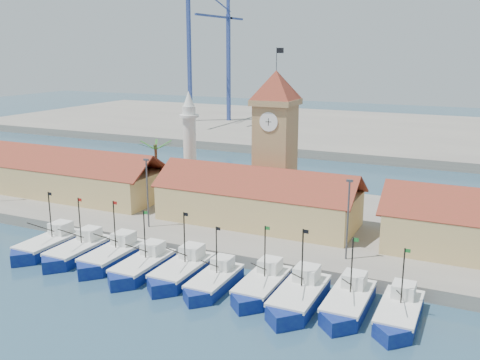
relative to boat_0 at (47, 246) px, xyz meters
The scene contains 21 objects.
ground 20.47m from the boat_0, ahead, with size 400.00×400.00×0.00m, color #1C394B.
quay 29.60m from the boat_0, 46.67° to the left, with size 140.00×32.00×1.50m, color gray.
terminal 109.43m from the boat_0, 79.31° to the left, with size 240.00×80.00×2.00m, color gray.
boat_0 is the anchor object (origin of this frame).
boat_1 4.63m from the boat_0, ahead, with size 3.66×10.01×7.58m.
boat_2 9.38m from the boat_0, ahead, with size 3.71×10.16×7.69m.
boat_3 14.21m from the boat_0, ahead, with size 3.58×9.82×7.43m.
boat_4 18.82m from the boat_0, ahead, with size 3.70×10.13×7.67m.
boat_5 23.10m from the boat_0, ahead, with size 3.32×9.10×6.88m.
boat_6 28.01m from the boat_0, ahead, with size 3.55×9.72×7.35m.
boat_7 32.24m from the boat_0, ahead, with size 3.84×10.51×7.95m.
boat_8 36.80m from the boat_0, ahead, with size 3.62×9.92×7.50m.
boat_9 41.47m from the boat_0, ahead, with size 3.48×9.54×7.22m.
hall_left 21.31m from the boat_0, 123.71° to the left, with size 31.20×10.13×7.61m.
hall_center 27.01m from the boat_0, 40.80° to the left, with size 27.04×10.13×7.61m.
clock_tower 33.02m from the boat_0, 49.20° to the left, with size 5.80×5.80×22.70m.
minaret 27.56m from the boat_0, 78.25° to the left, with size 3.00×3.00×16.30m.
palm_tree 24.15m from the boat_0, 89.25° to the left, with size 5.60×5.03×8.39m.
lamp_posts 23.58m from the boat_0, 24.60° to the left, with size 80.70×0.25×9.03m.
crane_blue_far 108.34m from the boat_0, 111.10° to the left, with size 1.00×35.28×46.30m.
crane_blue_near 110.32m from the boat_0, 104.70° to the left, with size 1.00×29.88×39.00m.
Camera 1 is at (26.75, -42.83, 24.09)m, focal length 40.00 mm.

